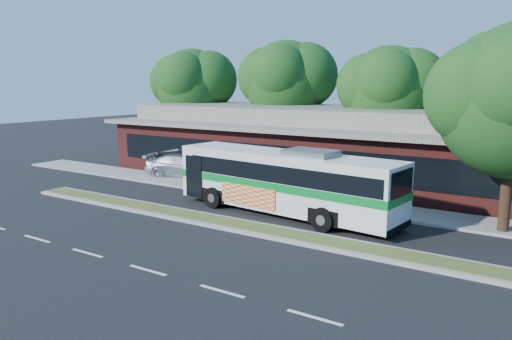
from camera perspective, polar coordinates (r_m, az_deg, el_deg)
name	(u,v)px	position (r m, az deg, el deg)	size (l,w,h in m)	color
ground	(237,232)	(20.42, -2.15, -7.10)	(120.00, 120.00, 0.00)	black
median_strip	(246,227)	(20.87, -1.19, -6.50)	(26.00, 1.10, 0.15)	#4C5D27
sidewalk	(310,200)	(25.70, 6.15, -3.42)	(44.00, 2.60, 0.12)	gray
parking_lot	(121,162)	(39.58, -15.13, 0.94)	(14.00, 12.00, 0.01)	black
plaza_building	(360,146)	(31.26, 11.75, 2.68)	(33.20, 11.20, 4.45)	maroon
tree_bg_a	(197,84)	(40.42, -6.71, 9.75)	(6.47, 5.80, 8.63)	black
tree_bg_b	(292,80)	(36.69, 4.13, 10.20)	(6.69, 6.00, 9.00)	black
tree_bg_c	(396,89)	(32.58, 15.71, 8.92)	(6.24, 5.60, 8.26)	black
transit_bus	(286,178)	(22.64, 3.42, -0.87)	(11.30, 3.58, 3.12)	silver
sedan	(184,166)	(32.09, -8.18, 0.45)	(2.05, 5.05, 1.47)	silver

